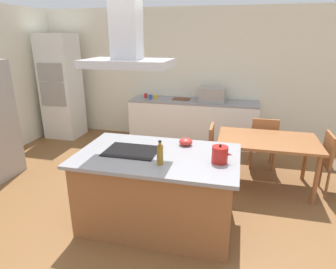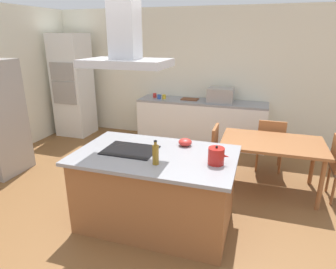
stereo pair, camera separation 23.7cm
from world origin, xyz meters
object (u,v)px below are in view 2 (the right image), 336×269
at_px(mixing_bowl, 185,142).
at_px(wall_oven_stack, 73,86).
at_px(dining_table, 272,147).
at_px(chair_facing_back_wall, 270,142).
at_px(coffee_mug_blue, 159,97).
at_px(cutting_board, 190,99).
at_px(countertop_microwave, 221,95).
at_px(cooktop, 130,150).
at_px(chair_at_left_end, 207,150).
at_px(tea_kettle, 216,156).
at_px(coffee_mug_red, 155,95).
at_px(olive_oil_bottle, 156,154).
at_px(coffee_mug_yellow, 164,97).
at_px(range_hood, 125,42).

xyz_separation_m(mixing_bowl, wall_oven_stack, (-3.16, 2.30, 0.16)).
height_order(dining_table, chair_facing_back_wall, chair_facing_back_wall).
bearing_deg(coffee_mug_blue, cutting_board, 11.03).
distance_m(countertop_microwave, cutting_board, 0.65).
relative_size(dining_table, chair_facing_back_wall, 1.57).
height_order(cooktop, chair_at_left_end, cooktop).
xyz_separation_m(countertop_microwave, coffee_mug_blue, (-1.26, -0.07, -0.09)).
relative_size(cooktop, mixing_bowl, 3.71).
xyz_separation_m(tea_kettle, dining_table, (0.60, 1.32, -0.32)).
height_order(coffee_mug_red, dining_table, coffee_mug_red).
bearing_deg(coffee_mug_blue, coffee_mug_red, 141.55).
height_order(cooktop, coffee_mug_red, coffee_mug_red).
relative_size(coffee_mug_blue, wall_oven_stack, 0.04).
xyz_separation_m(olive_oil_bottle, coffee_mug_red, (-1.18, 3.18, -0.07)).
bearing_deg(coffee_mug_yellow, chair_facing_back_wall, -23.16).
relative_size(tea_kettle, coffee_mug_red, 2.45).
bearing_deg(tea_kettle, chair_at_left_end, 103.37).
bearing_deg(countertop_microwave, range_hood, -102.31).
xyz_separation_m(cutting_board, chair_facing_back_wall, (1.61, -1.01, -0.40)).
bearing_deg(coffee_mug_yellow, chair_at_left_end, -52.30).
relative_size(coffee_mug_blue, coffee_mug_yellow, 1.00).
bearing_deg(chair_facing_back_wall, cutting_board, 147.98).
distance_m(cooktop, tea_kettle, 1.01).
bearing_deg(mixing_bowl, range_hood, -148.55).
bearing_deg(cooktop, coffee_mug_yellow, 100.59).
bearing_deg(chair_facing_back_wall, olive_oil_bottle, -118.63).
bearing_deg(mixing_bowl, tea_kettle, -43.33).
bearing_deg(mixing_bowl, chair_at_left_end, 82.36).
bearing_deg(chair_facing_back_wall, dining_table, -90.00).
xyz_separation_m(mixing_bowl, countertop_microwave, (0.06, 2.53, 0.10)).
xyz_separation_m(chair_at_left_end, chair_facing_back_wall, (0.92, 0.67, 0.00)).
bearing_deg(olive_oil_bottle, chair_facing_back_wall, 61.37).
xyz_separation_m(cooktop, dining_table, (1.60, 1.26, -0.24)).
relative_size(cooktop, range_hood, 0.67).
xyz_separation_m(coffee_mug_yellow, chair_facing_back_wall, (2.14, -0.91, -0.44)).
height_order(mixing_bowl, coffee_mug_blue, same).
distance_m(tea_kettle, countertop_microwave, 2.97).
distance_m(olive_oil_bottle, coffee_mug_red, 3.39).
relative_size(tea_kettle, chair_at_left_end, 0.25).
xyz_separation_m(olive_oil_bottle, cutting_board, (-0.42, 3.19, -0.10)).
bearing_deg(countertop_microwave, tea_kettle, -82.73).
bearing_deg(wall_oven_stack, chair_facing_back_wall, -9.77).
distance_m(wall_oven_stack, dining_table, 4.44).
xyz_separation_m(tea_kettle, wall_oven_stack, (-3.59, 2.71, 0.11)).
relative_size(countertop_microwave, range_hood, 0.56).
height_order(cooktop, tea_kettle, tea_kettle).
bearing_deg(tea_kettle, chair_facing_back_wall, 73.19).
relative_size(tea_kettle, cutting_board, 0.65).
relative_size(coffee_mug_blue, range_hood, 0.10).
height_order(tea_kettle, coffee_mug_red, tea_kettle).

